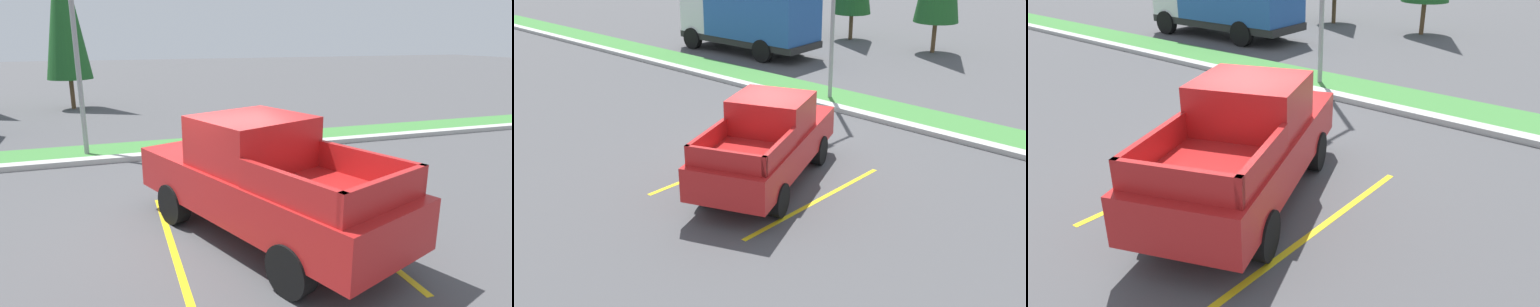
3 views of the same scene
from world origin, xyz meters
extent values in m
plane|color=#4C4C4F|center=(0.00, 0.00, 0.00)|extent=(120.00, 120.00, 0.00)
cube|color=yellow|center=(-0.97, -0.80, 0.00)|extent=(0.12, 4.80, 0.01)
cube|color=yellow|center=(2.13, -0.80, 0.00)|extent=(0.12, 4.80, 0.01)
cube|color=#B2B2AD|center=(0.00, 5.00, 0.07)|extent=(56.00, 0.40, 0.15)
cube|color=#42843D|center=(0.00, 6.10, 0.03)|extent=(56.00, 1.80, 0.06)
cylinder|color=black|center=(-0.78, 0.33, 0.38)|extent=(0.54, 0.81, 0.76)
cylinder|color=black|center=(0.80, 0.96, 0.38)|extent=(0.54, 0.81, 0.76)
cylinder|color=black|center=(0.36, -2.55, 0.38)|extent=(0.54, 0.81, 0.76)
cylinder|color=black|center=(1.95, -1.93, 0.38)|extent=(0.54, 0.81, 0.76)
cube|color=red|center=(0.58, -0.80, 0.88)|extent=(3.68, 5.53, 0.76)
cube|color=red|center=(0.47, -0.52, 1.68)|extent=(2.23, 2.14, 0.84)
cube|color=#2D3842|center=(0.17, 0.24, 1.73)|extent=(1.53, 0.65, 0.63)
cube|color=red|center=(0.33, -2.46, 1.48)|extent=(0.79, 1.80, 0.44)
cube|color=red|center=(1.91, -1.83, 1.48)|extent=(0.79, 1.80, 0.44)
cube|color=red|center=(1.45, -2.98, 1.48)|extent=(1.71, 0.76, 0.44)
cube|color=silver|center=(-0.35, 1.57, 0.64)|extent=(1.74, 0.81, 0.28)
cylinder|color=black|center=(-12.43, 8.14, 0.50)|extent=(1.01, 0.34, 1.00)
cylinder|color=black|center=(-12.51, 10.34, 0.50)|extent=(1.01, 0.34, 1.00)
cylinder|color=black|center=(-8.03, 8.31, 0.50)|extent=(1.01, 0.34, 1.00)
cylinder|color=black|center=(-8.12, 10.51, 0.50)|extent=(1.01, 0.34, 1.00)
cube|color=#262626|center=(-9.87, 9.34, 0.65)|extent=(6.89, 2.57, 0.30)
cube|color=silver|center=(-12.42, 9.24, 1.75)|extent=(1.69, 2.36, 1.90)
cube|color=#2D3842|center=(-13.24, 9.21, 2.00)|extent=(0.14, 2.10, 0.90)
cube|color=#235199|center=(-9.07, 9.37, 2.10)|extent=(5.09, 2.59, 2.60)
cylinder|color=brown|center=(-11.52, 14.77, 0.76)|extent=(0.20, 0.20, 1.52)
cylinder|color=brown|center=(-8.14, 15.10, 0.66)|extent=(0.20, 0.20, 1.33)
cylinder|color=brown|center=(-3.49, 15.15, 0.71)|extent=(0.20, 0.20, 1.42)
camera|label=1|loc=(-1.72, -7.33, 3.40)|focal=30.52mm
camera|label=2|loc=(9.59, -10.62, 6.15)|focal=42.08mm
camera|label=3|loc=(5.97, -6.49, 4.38)|focal=35.48mm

